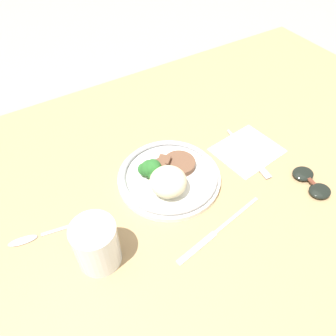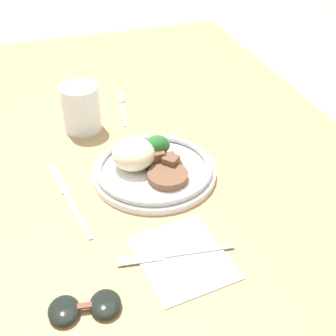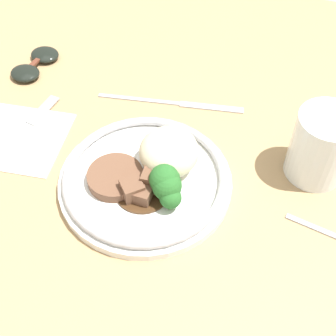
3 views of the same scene
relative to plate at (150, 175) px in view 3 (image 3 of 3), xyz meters
The scene contains 8 objects.
ground_plane 0.07m from the plate, 103.36° to the left, with size 8.00×8.00×0.00m, color tan.
dining_table 0.06m from the plate, 103.36° to the left, with size 1.58×1.00×0.03m.
napkin 0.22m from the plate, behind, with size 0.17×0.15×0.00m.
plate is the anchor object (origin of this frame).
juice_glass 0.23m from the plate, 24.81° to the left, with size 0.08×0.08×0.10m.
fork 0.22m from the plate, 168.64° to the left, with size 0.04×0.18×0.00m.
knife 0.17m from the plate, 95.92° to the left, with size 0.23×0.05×0.00m.
sunglasses 0.32m from the plate, 147.13° to the left, with size 0.06×0.11×0.02m.
Camera 3 is at (0.16, -0.41, 0.54)m, focal length 50.00 mm.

